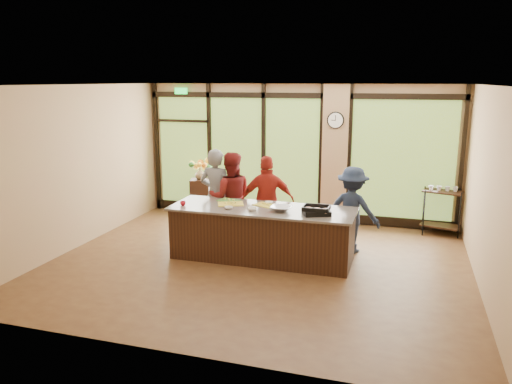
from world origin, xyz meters
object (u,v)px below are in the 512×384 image
Objects in this scene: island_base at (262,234)px; roasting_pan at (316,212)px; cook_right at (352,210)px; bar_cart at (442,206)px; flower_stand at (201,198)px; cook_left at (216,195)px.

island_base is 7.21× the size of roasting_pan.
cook_right is 2.27m from bar_cart.
cook_right reaches higher than island_base.
flower_stand is at bearing -162.74° from bar_cart.
island_base reaches higher than flower_stand.
flower_stand is (-3.11, 2.44, -0.52)m from roasting_pan.
cook_right is at bearing -173.45° from cook_left.
cook_right is at bearing -119.83° from bar_cart.
cook_left is 2.09× the size of flower_stand.
roasting_pan is at bearing -113.44° from bar_cart.
island_base is at bearing -60.72° from flower_stand.
flower_stand is (-2.14, 2.28, -0.01)m from island_base.
island_base is at bearing 42.47° from cook_right.
cook_left reaches higher than roasting_pan.
flower_stand is at bearing 133.18° from island_base.
cook_right is 1.57× the size of bar_cart.
cook_left reaches higher than island_base.
bar_cart reaches higher than island_base.
cook_left is at bearing 133.66° from roasting_pan.
bar_cart is at bearing 38.17° from island_base.
island_base is 1.11m from roasting_pan.
cook_left is at bearing 148.25° from island_base.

